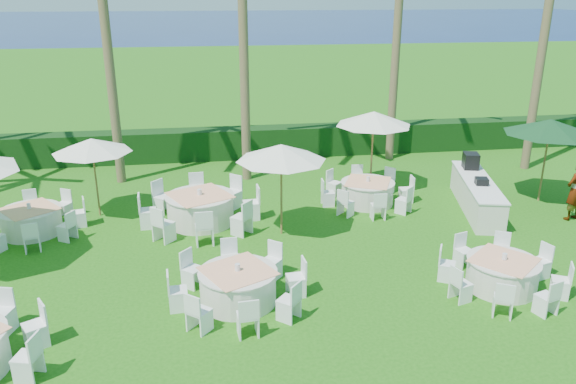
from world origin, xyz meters
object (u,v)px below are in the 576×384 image
(buffet_table, at_px, (476,193))
(umbrella_green, at_px, (550,127))
(banquet_table_d, at_px, (31,220))
(banquet_table_e, at_px, (200,208))
(umbrella_c, at_px, (92,146))
(banquet_table_f, at_px, (367,192))
(umbrella_b, at_px, (281,153))
(staff_person, at_px, (575,191))
(banquet_table_b, at_px, (238,285))
(banquet_table_c, at_px, (502,273))
(umbrella_d, at_px, (374,119))

(buffet_table, bearing_deg, umbrella_green, 8.56)
(banquet_table_d, bearing_deg, buffet_table, -0.36)
(banquet_table_e, bearing_deg, banquet_table_d, -179.43)
(banquet_table_d, xyz_separation_m, umbrella_c, (1.66, 1.09, 1.81))
(banquet_table_e, distance_m, umbrella_c, 3.66)
(banquet_table_f, relative_size, umbrella_b, 1.14)
(banquet_table_e, relative_size, staff_person, 1.93)
(banquet_table_b, xyz_separation_m, banquet_table_c, (6.01, -0.29, -0.02))
(banquet_table_c, xyz_separation_m, banquet_table_f, (-1.54, 5.69, 0.02))
(banquet_table_e, xyz_separation_m, umbrella_b, (2.24, -1.12, 1.91))
(banquet_table_b, distance_m, staff_person, 10.66)
(banquet_table_e, height_order, umbrella_c, umbrella_c)
(banquet_table_b, height_order, banquet_table_e, banquet_table_e)
(umbrella_green, height_order, staff_person, umbrella_green)
(banquet_table_c, distance_m, umbrella_d, 7.42)
(banquet_table_c, bearing_deg, umbrella_c, 148.90)
(banquet_table_f, distance_m, umbrella_green, 6.00)
(umbrella_b, height_order, umbrella_d, umbrella_d)
(banquet_table_f, relative_size, staff_person, 1.64)
(umbrella_green, distance_m, buffet_table, 3.10)
(staff_person, bearing_deg, umbrella_c, -30.18)
(banquet_table_c, bearing_deg, buffet_table, 70.54)
(banquet_table_b, height_order, umbrella_c, umbrella_c)
(umbrella_green, relative_size, staff_person, 1.55)
(banquet_table_f, bearing_deg, banquet_table_d, -175.20)
(umbrella_c, bearing_deg, banquet_table_f, -1.75)
(banquet_table_d, relative_size, banquet_table_e, 0.83)
(banquet_table_c, distance_m, staff_person, 5.46)
(umbrella_green, xyz_separation_m, staff_person, (0.06, -1.59, -1.55))
(banquet_table_c, xyz_separation_m, umbrella_green, (4.07, 5.13, 2.08))
(buffet_table, bearing_deg, banquet_table_b, -149.83)
(banquet_table_d, xyz_separation_m, umbrella_d, (10.48, 2.19, 2.08))
(banquet_table_b, relative_size, umbrella_green, 1.08)
(banquet_table_d, xyz_separation_m, buffet_table, (13.20, -0.08, 0.13))
(banquet_table_b, distance_m, banquet_table_c, 6.02)
(umbrella_d, bearing_deg, banquet_table_c, -81.63)
(umbrella_b, xyz_separation_m, buffet_table, (6.26, 0.99, -1.85))
(banquet_table_e, height_order, staff_person, staff_person)
(banquet_table_f, distance_m, staff_person, 6.09)
(banquet_table_b, xyz_separation_m, staff_person, (10.15, 3.24, 0.51))
(banquet_table_c, xyz_separation_m, banquet_table_e, (-6.81, 4.90, 0.08))
(banquet_table_b, xyz_separation_m, banquet_table_f, (4.48, 5.40, -0.01))
(staff_person, bearing_deg, umbrella_green, -108.08)
(umbrella_c, bearing_deg, umbrella_b, -22.28)
(umbrella_c, bearing_deg, staff_person, -9.78)
(umbrella_b, xyz_separation_m, staff_person, (8.70, -0.25, -1.46))
(umbrella_c, xyz_separation_m, umbrella_green, (13.92, -0.82, 0.26))
(umbrella_d, bearing_deg, umbrella_green, -20.56)
(banquet_table_f, distance_m, umbrella_d, 2.52)
(umbrella_b, distance_m, umbrella_green, 8.75)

